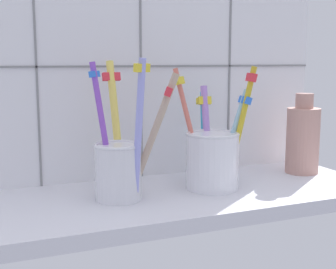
# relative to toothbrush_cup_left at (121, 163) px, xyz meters

# --- Properties ---
(counter_slab) EXTENTS (0.64, 0.22, 0.02)m
(counter_slab) POSITION_rel_toothbrush_cup_left_xyz_m (0.07, 0.00, -0.06)
(counter_slab) COLOR silver
(counter_slab) RESTS_ON ground
(tile_wall_back) EXTENTS (0.64, 0.02, 0.45)m
(tile_wall_back) POSITION_rel_toothbrush_cup_left_xyz_m (0.07, 0.12, 0.15)
(tile_wall_back) COLOR white
(tile_wall_back) RESTS_ON ground
(toothbrush_cup_left) EXTENTS (0.11, 0.11, 0.19)m
(toothbrush_cup_left) POSITION_rel_toothbrush_cup_left_xyz_m (0.00, 0.00, 0.00)
(toothbrush_cup_left) COLOR silver
(toothbrush_cup_left) RESTS_ON counter_slab
(toothbrush_cup_right) EXTENTS (0.11, 0.12, 0.18)m
(toothbrush_cup_right) POSITION_rel_toothbrush_cup_left_xyz_m (0.14, 0.00, -0.00)
(toothbrush_cup_right) COLOR white
(toothbrush_cup_right) RESTS_ON counter_slab
(ceramic_vase) EXTENTS (0.05, 0.05, 0.13)m
(ceramic_vase) POSITION_rel_toothbrush_cup_left_xyz_m (0.33, 0.03, 0.01)
(ceramic_vase) COLOR tan
(ceramic_vase) RESTS_ON counter_slab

